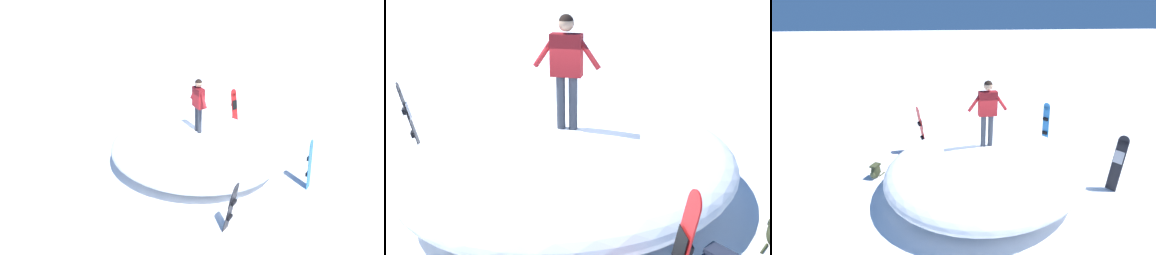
% 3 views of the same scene
% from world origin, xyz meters
% --- Properties ---
extents(ground, '(240.00, 240.00, 0.00)m').
position_xyz_m(ground, '(0.00, 0.00, 0.00)').
color(ground, white).
extents(snow_mound, '(7.56, 7.69, 1.19)m').
position_xyz_m(snow_mound, '(0.04, -0.43, 0.59)').
color(snow_mound, white).
rests_on(snow_mound, ground).
extents(snowboarder_standing, '(0.25, 1.08, 1.81)m').
position_xyz_m(snowboarder_standing, '(0.16, -0.46, 2.29)').
color(snowboarder_standing, '#333842').
rests_on(snowboarder_standing, snow_mound).
extents(snowboard_tertiary_upright, '(0.40, 0.40, 1.56)m').
position_xyz_m(snowboard_tertiary_upright, '(-0.86, -3.90, 0.81)').
color(snowboard_tertiary_upright, black).
rests_on(snowboard_tertiary_upright, ground).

